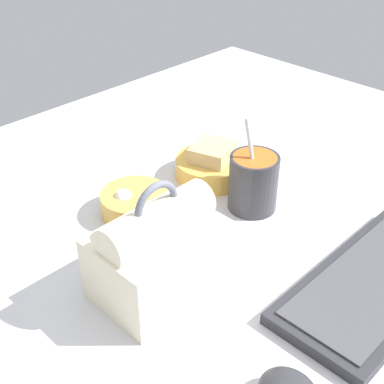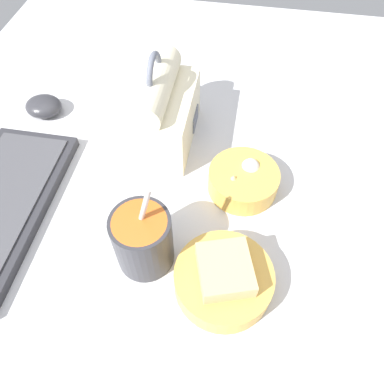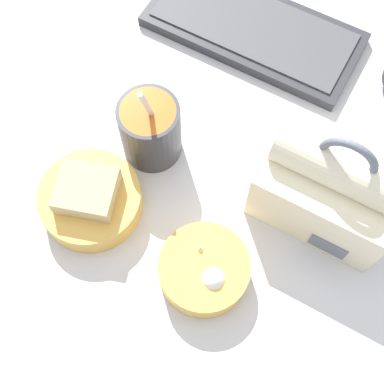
{
  "view_description": "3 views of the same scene",
  "coord_description": "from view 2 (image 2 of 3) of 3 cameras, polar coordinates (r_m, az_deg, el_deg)",
  "views": [
    {
      "loc": [
        55.13,
        50.75,
        55.03
      ],
      "look_at": [
        2.95,
        -0.68,
        7.0
      ],
      "focal_mm": 50.0,
      "sensor_mm": 36.0,
      "label": 1
    },
    {
      "loc": [
        -30.19,
        -6.5,
        52.94
      ],
      "look_at": [
        2.95,
        -0.68,
        7.0
      ],
      "focal_mm": 35.0,
      "sensor_mm": 36.0,
      "label": 2
    },
    {
      "loc": [
        16.04,
        -24.3,
        70.38
      ],
      "look_at": [
        2.95,
        -0.68,
        7.0
      ],
      "focal_mm": 50.0,
      "sensor_mm": 36.0,
      "label": 3
    }
  ],
  "objects": [
    {
      "name": "lunch_bag",
      "position": [
        0.67,
        -5.22,
        12.21
      ],
      "size": [
        17.6,
        12.48,
        17.61
      ],
      "color": "#EFE5C1",
      "rests_on": "desk_surface"
    },
    {
      "name": "soup_cup",
      "position": [
        0.53,
        -7.49,
        -7.19
      ],
      "size": [
        8.35,
        8.35,
        16.55
      ],
      "color": "#333338",
      "rests_on": "desk_surface"
    },
    {
      "name": "bento_bowl_sandwich",
      "position": [
        0.53,
        4.84,
        -12.96
      ],
      "size": [
        13.72,
        13.72,
        6.7
      ],
      "color": "#EAB24C",
      "rests_on": "desk_surface"
    },
    {
      "name": "bento_bowl_snacks",
      "position": [
        0.63,
        7.77,
        1.83
      ],
      "size": [
        11.64,
        11.64,
        5.12
      ],
      "color": "#EAB24C",
      "rests_on": "desk_surface"
    },
    {
      "name": "computer_mouse",
      "position": [
        0.81,
        -21.67,
        12.06
      ],
      "size": [
        6.15,
        7.08,
        3.42
      ],
      "color": "#333338",
      "rests_on": "desk_surface"
    },
    {
      "name": "desk_surface",
      "position": [
        0.6,
        -1.13,
        -5.5
      ],
      "size": [
        140.0,
        110.0,
        2.0
      ],
      "color": "silver",
      "rests_on": "ground"
    }
  ]
}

